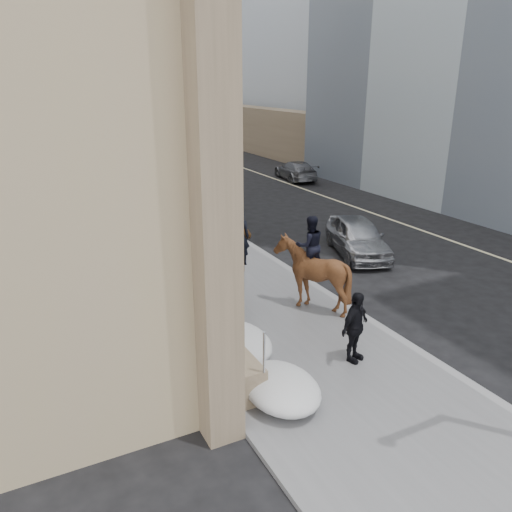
{
  "coord_description": "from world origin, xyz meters",
  "views": [
    {
      "loc": [
        -5.8,
        -9.58,
        6.41
      ],
      "look_at": [
        0.16,
        2.24,
        1.7
      ],
      "focal_mm": 35.0,
      "sensor_mm": 36.0,
      "label": 1
    }
  ],
  "objects_px": {
    "car_silver": "(357,237)",
    "car_grey": "(296,170)",
    "mounted_horse_left": "(239,263)",
    "pedestrian": "(355,327)",
    "mounted_horse_right": "(311,270)"
  },
  "relations": [
    {
      "from": "mounted_horse_right",
      "to": "pedestrian",
      "type": "height_order",
      "value": "mounted_horse_right"
    },
    {
      "from": "car_grey",
      "to": "mounted_horse_left",
      "type": "bearing_deg",
      "value": 62.75
    },
    {
      "from": "car_silver",
      "to": "car_grey",
      "type": "xyz_separation_m",
      "value": [
        5.73,
        14.11,
        -0.09
      ]
    },
    {
      "from": "mounted_horse_left",
      "to": "car_grey",
      "type": "height_order",
      "value": "mounted_horse_left"
    },
    {
      "from": "mounted_horse_left",
      "to": "car_silver",
      "type": "bearing_deg",
      "value": -146.35
    },
    {
      "from": "mounted_horse_left",
      "to": "car_grey",
      "type": "distance_m",
      "value": 19.75
    },
    {
      "from": "mounted_horse_right",
      "to": "car_silver",
      "type": "height_order",
      "value": "mounted_horse_right"
    },
    {
      "from": "pedestrian",
      "to": "mounted_horse_right",
      "type": "bearing_deg",
      "value": 55.58
    },
    {
      "from": "mounted_horse_left",
      "to": "pedestrian",
      "type": "bearing_deg",
      "value": 117.24
    },
    {
      "from": "car_grey",
      "to": "mounted_horse_right",
      "type": "bearing_deg",
      "value": 68.9
    },
    {
      "from": "car_silver",
      "to": "car_grey",
      "type": "relative_size",
      "value": 0.97
    },
    {
      "from": "mounted_horse_left",
      "to": "car_silver",
      "type": "distance_m",
      "value": 6.18
    },
    {
      "from": "pedestrian",
      "to": "car_silver",
      "type": "distance_m",
      "value": 8.06
    },
    {
      "from": "mounted_horse_right",
      "to": "car_grey",
      "type": "relative_size",
      "value": 0.63
    },
    {
      "from": "car_silver",
      "to": "car_grey",
      "type": "distance_m",
      "value": 15.22
    }
  ]
}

